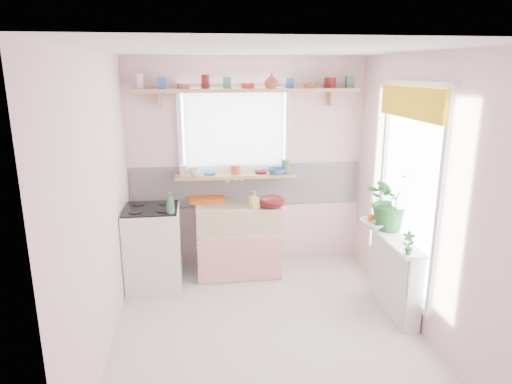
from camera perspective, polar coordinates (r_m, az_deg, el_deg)
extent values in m
plane|color=silver|center=(4.44, 1.44, -16.88)|extent=(3.20, 3.20, 0.00)
plane|color=white|center=(3.76, 1.70, 17.40)|extent=(3.20, 3.20, 0.00)
plane|color=silver|center=(5.46, -1.14, 3.50)|extent=(2.80, 0.00, 2.80)
plane|color=silver|center=(2.46, 7.67, -11.61)|extent=(2.80, 0.00, 2.80)
plane|color=silver|center=(3.95, -18.93, -1.88)|extent=(0.00, 3.20, 3.20)
plane|color=silver|center=(4.36, 20.03, -0.42)|extent=(0.00, 3.20, 3.20)
cube|color=white|center=(5.50, -1.11, 0.91)|extent=(2.74, 0.03, 0.50)
cube|color=pink|center=(5.55, -1.09, -1.10)|extent=(2.74, 0.02, 0.12)
cube|color=white|center=(5.37, -2.76, 7.62)|extent=(1.20, 0.01, 1.00)
cube|color=white|center=(5.31, -2.70, 7.53)|extent=(1.15, 0.02, 0.95)
cube|color=white|center=(4.53, 18.82, 0.25)|extent=(0.01, 1.10, 1.90)
cube|color=yellow|center=(4.37, 18.72, 10.54)|extent=(0.03, 1.20, 0.28)
cube|color=white|center=(5.44, -2.30, -7.29)|extent=(0.85, 0.55, 0.55)
cube|color=#EB5245|center=(5.19, -2.00, -8.46)|extent=(0.95, 0.02, 0.53)
cube|color=beige|center=(5.30, -2.35, -3.04)|extent=(0.95, 0.55, 0.30)
cylinder|color=silver|center=(5.43, -2.64, 1.79)|extent=(0.03, 0.22, 0.03)
cube|color=white|center=(5.15, -12.71, -6.92)|extent=(0.58, 0.58, 0.90)
cube|color=black|center=(5.00, -13.01, -2.07)|extent=(0.56, 0.56, 0.02)
cylinder|color=black|center=(4.88, -14.79, -2.44)|extent=(0.14, 0.14, 0.01)
cylinder|color=black|center=(4.85, -11.51, -2.34)|extent=(0.14, 0.14, 0.01)
cylinder|color=black|center=(5.14, -14.44, -1.50)|extent=(0.14, 0.14, 0.01)
cylinder|color=black|center=(5.12, -11.32, -1.40)|extent=(0.14, 0.14, 0.01)
cube|color=white|center=(4.78, 16.89, -9.98)|extent=(0.15, 0.90, 0.75)
cube|color=white|center=(4.62, 16.91, -5.68)|extent=(0.22, 0.95, 0.03)
cube|color=tan|center=(5.35, -2.58, 2.04)|extent=(1.40, 0.22, 0.04)
cube|color=tan|center=(5.22, -1.02, 12.60)|extent=(2.52, 0.24, 0.04)
cylinder|color=silver|center=(5.21, -14.36, 13.02)|extent=(0.11, 0.11, 0.12)
cylinder|color=#3359A5|center=(5.19, -11.71, 13.17)|extent=(0.11, 0.11, 0.12)
cylinder|color=#A55133|center=(5.19, -9.02, 12.96)|extent=(0.11, 0.11, 0.06)
cylinder|color=#590F14|center=(5.19, -6.36, 13.38)|extent=(0.11, 0.11, 0.12)
cylinder|color=#3F7F4C|center=(5.20, -3.68, 13.44)|extent=(0.11, 0.11, 0.12)
cylinder|color=red|center=(5.22, -1.02, 13.15)|extent=(0.11, 0.11, 0.06)
cylinder|color=silver|center=(5.25, 1.60, 13.48)|extent=(0.11, 0.11, 0.12)
cylinder|color=#3359A5|center=(5.30, 4.20, 13.46)|extent=(0.11, 0.11, 0.12)
cylinder|color=#A55133|center=(5.35, 6.73, 13.10)|extent=(0.11, 0.11, 0.06)
cylinder|color=#590F14|center=(5.41, 9.23, 13.35)|extent=(0.11, 0.11, 0.12)
cylinder|color=#3F7F4C|center=(5.48, 11.66, 13.26)|extent=(0.11, 0.11, 0.12)
cylinder|color=silver|center=(5.32, -9.27, 2.65)|extent=(0.11, 0.11, 0.12)
cylinder|color=#3359A5|center=(5.32, -5.92, 2.77)|extent=(0.11, 0.11, 0.12)
cylinder|color=#A55133|center=(5.34, -2.59, 2.56)|extent=(0.11, 0.11, 0.06)
cylinder|color=#590F14|center=(5.37, 0.71, 2.97)|extent=(0.11, 0.11, 0.12)
cylinder|color=#3F7F4C|center=(5.42, 3.96, 3.06)|extent=(0.11, 0.11, 0.12)
cube|color=#E65614|center=(5.42, -6.24, -0.81)|extent=(0.45, 0.36, 0.04)
ellipsoid|color=#530F0E|center=(5.10, 2.02, -1.17)|extent=(0.40, 0.40, 0.14)
imported|color=#255E27|center=(4.78, 16.56, -0.95)|extent=(0.67, 0.63, 0.61)
imported|color=silver|center=(4.84, 14.85, -3.89)|extent=(0.37, 0.37, 0.08)
imported|color=#2B6528|center=(4.22, 18.52, -6.07)|extent=(0.13, 0.11, 0.21)
imported|color=#CED45E|center=(5.05, -0.22, -0.98)|extent=(0.12, 0.12, 0.20)
imported|color=beige|center=(5.26, -7.68, 2.46)|extent=(0.14, 0.14, 0.10)
imported|color=#2D5C94|center=(5.34, 2.60, 2.61)|extent=(0.28, 0.28, 0.07)
imported|color=#99422F|center=(5.20, 1.94, 13.73)|extent=(0.18, 0.18, 0.17)
imported|color=#397248|center=(4.74, -10.67, -1.36)|extent=(0.11, 0.11, 0.22)
sphere|color=orange|center=(4.82, 14.89, -3.22)|extent=(0.08, 0.08, 0.08)
sphere|color=orange|center=(4.87, 15.41, -3.07)|extent=(0.08, 0.08, 0.08)
sphere|color=orange|center=(4.82, 14.25, -3.18)|extent=(0.08, 0.08, 0.08)
cylinder|color=yellow|center=(4.78, 15.35, -3.27)|extent=(0.18, 0.04, 0.10)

